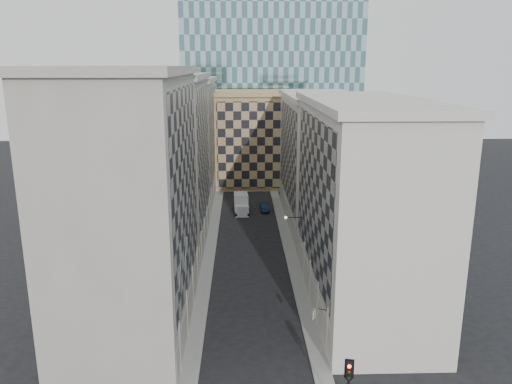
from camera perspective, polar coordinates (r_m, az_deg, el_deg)
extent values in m
cube|color=gray|center=(66.91, -5.26, -6.49)|extent=(1.50, 100.00, 0.15)
cube|color=gray|center=(67.07, 3.79, -6.40)|extent=(1.50, 100.00, 0.15)
cube|color=gray|center=(46.22, -14.11, -1.52)|extent=(10.00, 22.00, 23.00)
cube|color=gray|center=(45.03, -8.15, 0.34)|extent=(0.25, 19.36, 18.00)
cube|color=gray|center=(49.03, -7.77, -12.70)|extent=(0.45, 21.12, 3.20)
cube|color=gray|center=(44.56, -15.05, 13.31)|extent=(10.80, 22.80, 0.70)
cylinder|color=gray|center=(41.61, -9.21, -17.11)|extent=(0.90, 0.90, 4.40)
cylinder|color=gray|center=(46.35, -8.33, -13.58)|extent=(0.90, 0.90, 4.40)
cylinder|color=gray|center=(51.25, -7.64, -10.71)|extent=(0.90, 0.90, 4.40)
cylinder|color=gray|center=(56.25, -7.08, -8.34)|extent=(0.90, 0.90, 4.40)
cube|color=gray|center=(67.41, -10.21, 3.17)|extent=(10.00, 22.00, 22.00)
cube|color=gray|center=(66.59, -6.10, 4.49)|extent=(0.25, 19.36, 17.00)
cube|color=gray|center=(69.28, -5.92, -4.43)|extent=(0.45, 21.12, 3.20)
cube|color=gray|center=(66.20, -10.65, 12.85)|extent=(10.80, 22.80, 0.70)
cylinder|color=gray|center=(61.34, -6.62, -6.37)|extent=(0.90, 0.90, 4.40)
cylinder|color=gray|center=(66.50, -6.23, -4.70)|extent=(0.90, 0.90, 4.40)
cylinder|color=gray|center=(71.71, -5.90, -3.27)|extent=(0.90, 0.90, 4.40)
cylinder|color=gray|center=(76.96, -5.62, -2.03)|extent=(0.90, 0.90, 4.40)
cube|color=gray|center=(88.99, -8.17, 5.60)|extent=(10.00, 22.00, 21.00)
cube|color=gray|center=(88.37, -5.04, 6.61)|extent=(0.25, 19.36, 16.00)
cube|color=gray|center=(90.35, -4.95, 0.06)|extent=(0.45, 21.12, 3.20)
cube|color=gray|center=(88.03, -8.43, 12.59)|extent=(10.80, 22.80, 0.70)
cylinder|color=gray|center=(82.24, -5.37, -0.95)|extent=(0.90, 0.90, 4.40)
cylinder|color=gray|center=(87.55, -5.15, -0.01)|extent=(0.90, 0.90, 4.40)
cylinder|color=gray|center=(92.88, -4.96, 0.83)|extent=(0.90, 0.90, 4.40)
cylinder|color=gray|center=(98.23, -4.79, 1.58)|extent=(0.90, 0.90, 4.40)
cube|color=beige|center=(50.84, 12.05, -1.72)|extent=(10.00, 26.00, 20.00)
cube|color=gray|center=(49.52, 6.64, -0.13)|extent=(0.25, 22.88, 15.00)
cube|color=beige|center=(52.86, 6.42, -10.58)|extent=(0.45, 24.96, 3.20)
cube|color=beige|center=(49.06, 12.68, 9.98)|extent=(10.80, 26.80, 0.70)
cylinder|color=beige|center=(43.49, 8.61, -15.59)|extent=(0.90, 0.90, 4.40)
cylinder|color=beige|center=(48.00, 7.50, -12.52)|extent=(0.90, 0.90, 4.40)
cylinder|color=beige|center=(52.63, 6.60, -9.98)|extent=(0.90, 0.90, 4.40)
cylinder|color=beige|center=(57.36, 5.86, -7.85)|extent=(0.90, 0.90, 4.40)
cylinder|color=beige|center=(62.17, 5.24, -6.05)|extent=(0.90, 0.90, 4.40)
cube|color=beige|center=(76.74, 7.34, 3.48)|extent=(10.00, 28.00, 19.00)
cube|color=gray|center=(75.86, 3.72, 4.60)|extent=(0.25, 24.64, 14.00)
cube|color=beige|center=(78.00, 3.67, -2.23)|extent=(0.45, 26.88, 3.20)
cube|color=beige|center=(75.53, 7.58, 10.84)|extent=(10.80, 28.80, 0.70)
cube|color=tan|center=(101.56, 0.00, 5.95)|extent=(16.00, 14.00, 18.00)
cube|color=tan|center=(94.54, 0.13, 5.33)|extent=(15.20, 0.25, 16.50)
cube|color=tan|center=(100.62, 0.00, 11.26)|extent=(16.80, 14.80, 0.80)
cube|color=#312C26|center=(114.86, -1.22, 9.43)|extent=(6.00, 6.00, 28.00)
cube|color=#312C26|center=(114.55, -1.26, 16.78)|extent=(7.00, 7.00, 1.40)
cylinder|color=gray|center=(39.99, -8.67, -9.08)|extent=(0.10, 2.33, 2.33)
cylinder|color=gray|center=(43.67, -8.05, -7.00)|extent=(0.10, 2.33, 2.33)
cylinder|color=black|center=(59.42, 4.29, -2.92)|extent=(1.80, 0.08, 0.08)
sphere|color=#FFE5B2|center=(59.34, 3.42, -2.93)|extent=(0.36, 0.36, 0.36)
cube|color=black|center=(35.09, 10.60, -19.42)|extent=(0.45, 0.40, 1.25)
cube|color=black|center=(35.26, 10.61, -19.24)|extent=(0.62, 0.19, 1.42)
sphere|color=#FF0C07|center=(34.71, 10.62, -19.01)|extent=(0.23, 0.23, 0.23)
sphere|color=#331E05|center=(34.94, 10.59, -19.58)|extent=(0.23, 0.23, 0.23)
sphere|color=black|center=(35.17, 10.55, -20.16)|extent=(0.23, 0.23, 0.23)
cube|color=silver|center=(80.97, -1.62, -2.11)|extent=(2.26, 2.44, 1.75)
cube|color=silver|center=(83.22, -1.72, -1.21)|extent=(2.41, 3.61, 3.01)
cylinder|color=black|center=(80.30, -2.28, -2.59)|extent=(0.34, 0.89, 0.88)
cylinder|color=black|center=(80.40, -0.89, -2.55)|extent=(0.34, 0.89, 0.88)
cylinder|color=black|center=(84.59, -2.41, -1.71)|extent=(0.34, 0.89, 0.88)
cylinder|color=black|center=(84.68, -1.09, -1.68)|extent=(0.34, 0.89, 0.88)
imported|color=#0F1C37|center=(83.50, 1.01, -1.77)|extent=(1.46, 3.90, 1.27)
cylinder|color=black|center=(42.55, 7.65, -13.17)|extent=(0.79, 0.39, 0.06)
cube|color=#BFAD8C|center=(42.64, 6.68, -13.71)|extent=(0.35, 0.69, 0.73)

